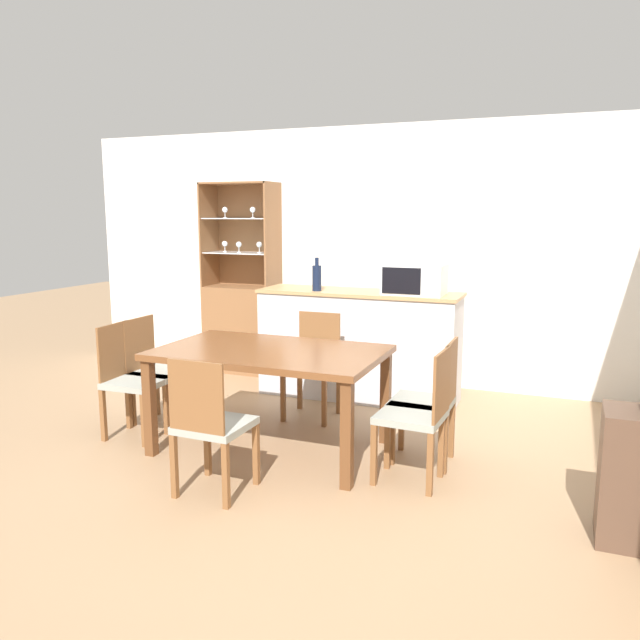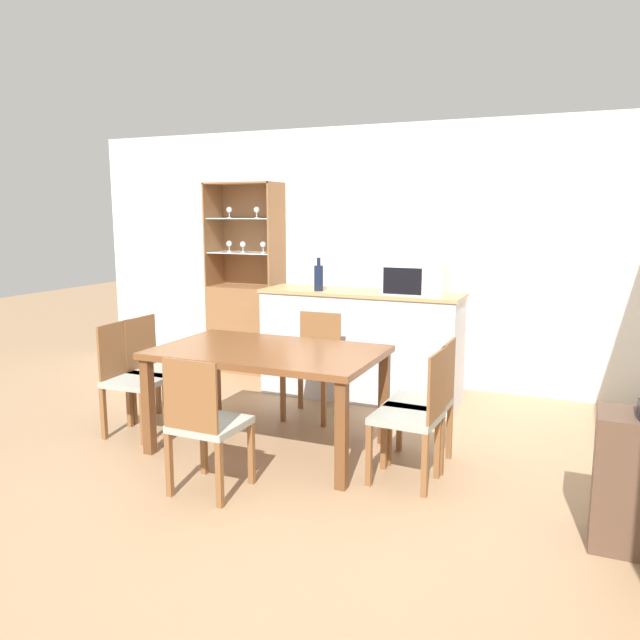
% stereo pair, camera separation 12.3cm
% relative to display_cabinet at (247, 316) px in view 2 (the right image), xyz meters
% --- Properties ---
extents(ground_plane, '(18.00, 18.00, 0.00)m').
position_rel_display_cabinet_xyz_m(ground_plane, '(1.47, -2.41, -0.60)').
color(ground_plane, '#A37F5B').
extents(wall_back, '(6.80, 0.06, 2.55)m').
position_rel_display_cabinet_xyz_m(wall_back, '(1.47, 0.22, 0.67)').
color(wall_back, white).
rests_on(wall_back, ground_plane).
extents(kitchen_counter, '(1.85, 0.54, 1.00)m').
position_rel_display_cabinet_xyz_m(kitchen_counter, '(1.47, -0.47, -0.10)').
color(kitchen_counter, silver).
rests_on(kitchen_counter, ground_plane).
extents(display_cabinet, '(0.78, 0.39, 2.01)m').
position_rel_display_cabinet_xyz_m(display_cabinet, '(0.00, 0.00, 0.00)').
color(display_cabinet, brown).
rests_on(display_cabinet, ground_plane).
extents(dining_table, '(1.59, 0.98, 0.74)m').
position_rel_display_cabinet_xyz_m(dining_table, '(1.30, -1.94, 0.06)').
color(dining_table, brown).
rests_on(dining_table, ground_plane).
extents(dining_chair_head_near, '(0.41, 0.41, 0.87)m').
position_rel_display_cabinet_xyz_m(dining_chair_head_near, '(1.30, -2.74, -0.16)').
color(dining_chair_head_near, '#999E93').
rests_on(dining_chair_head_near, ground_plane).
extents(dining_chair_side_left_far, '(0.40, 0.40, 0.87)m').
position_rel_display_cabinet_xyz_m(dining_chair_side_left_far, '(0.19, -1.79, -0.16)').
color(dining_chair_side_left_far, '#999E93').
rests_on(dining_chair_side_left_far, ground_plane).
extents(dining_chair_side_right_near, '(0.42, 0.42, 0.87)m').
position_rel_display_cabinet_xyz_m(dining_chair_side_right_near, '(2.41, -2.09, -0.16)').
color(dining_chair_side_right_near, '#999E93').
rests_on(dining_chair_side_right_near, ground_plane).
extents(dining_chair_head_far, '(0.41, 0.41, 0.87)m').
position_rel_display_cabinet_xyz_m(dining_chair_head_far, '(1.30, -1.14, -0.16)').
color(dining_chair_head_far, '#999E93').
rests_on(dining_chair_head_far, ground_plane).
extents(dining_chair_side_right_far, '(0.40, 0.40, 0.87)m').
position_rel_display_cabinet_xyz_m(dining_chair_side_right_far, '(2.41, -1.79, -0.16)').
color(dining_chair_side_right_far, '#999E93').
rests_on(dining_chair_side_right_far, ground_plane).
extents(dining_chair_side_left_near, '(0.42, 0.42, 0.87)m').
position_rel_display_cabinet_xyz_m(dining_chair_side_left_near, '(0.19, -2.09, -0.16)').
color(dining_chair_side_left_near, '#999E93').
rests_on(dining_chair_side_left_near, ground_plane).
extents(microwave, '(0.52, 0.37, 0.26)m').
position_rel_display_cabinet_xyz_m(microwave, '(1.99, -0.50, 0.53)').
color(microwave, silver).
rests_on(microwave, kitchen_counter).
extents(wine_bottle, '(0.08, 0.08, 0.30)m').
position_rel_display_cabinet_xyz_m(wine_bottle, '(1.11, -0.60, 0.52)').
color(wine_bottle, '#141E38').
rests_on(wine_bottle, kitchen_counter).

